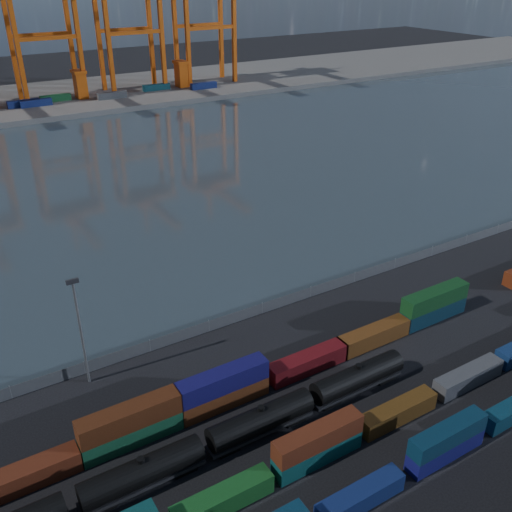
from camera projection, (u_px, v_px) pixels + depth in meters
ground at (375, 414)px, 74.54m from camera, size 700.00×700.00×0.00m
harbor_water at (111, 179)px, 153.92m from camera, size 700.00×700.00×0.00m
far_quay at (27, 102)px, 232.85m from camera, size 700.00×70.00×2.00m
container_row_south at (402, 469)px, 64.11m from camera, size 139.16×2.23×4.76m
container_row_mid at (322, 445)px, 67.14m from camera, size 141.27×2.37×5.05m
container_row_north at (281, 370)px, 79.46m from camera, size 141.69×2.59×5.53m
tanker_string at (72, 504)px, 59.62m from camera, size 92.10×3.14×4.49m
waterfront_fence at (262, 308)px, 95.24m from camera, size 160.12×0.12×2.20m
yard_light_mast at (80, 327)px, 76.02m from camera, size 1.60×0.40×16.60m
quay_containers at (4, 106)px, 215.71m from camera, size 172.58×10.99×2.60m
straddle_carriers at (22, 89)px, 220.98m from camera, size 140.00×7.00×11.10m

